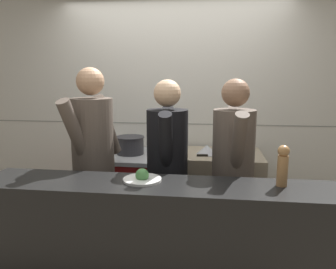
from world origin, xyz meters
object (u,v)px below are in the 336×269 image
(stock_pot, at_px, (130,145))
(chef_sous, at_px, (167,169))
(pepper_mill, at_px, (283,165))
(chef_line, at_px, (233,171))
(plated_dish_main, at_px, (142,178))
(chef_head_cook, at_px, (93,159))
(mixing_bowl_steel, at_px, (207,149))
(oven_range, at_px, (131,193))
(chefs_knife, at_px, (214,156))

(stock_pot, xyz_separation_m, chef_sous, (0.49, -0.70, -0.04))
(pepper_mill, distance_m, chef_line, 0.56)
(plated_dish_main, relative_size, chef_line, 0.16)
(plated_dish_main, relative_size, chef_sous, 0.16)
(stock_pot, distance_m, pepper_mill, 1.74)
(chef_head_cook, xyz_separation_m, chef_sous, (0.65, -0.03, -0.05))
(mixing_bowl_steel, bearing_deg, pepper_mill, -64.73)
(chef_line, bearing_deg, plated_dish_main, -150.18)
(mixing_bowl_steel, xyz_separation_m, chef_head_cook, (-0.97, -0.61, 0.03))
(oven_range, relative_size, plated_dish_main, 3.23)
(oven_range, height_order, chef_head_cook, chef_head_cook)
(stock_pot, relative_size, chef_head_cook, 0.17)
(plated_dish_main, bearing_deg, chef_line, 35.11)
(mixing_bowl_steel, relative_size, chefs_knife, 0.53)
(chef_sous, bearing_deg, pepper_mill, -32.05)
(stock_pot, xyz_separation_m, chef_head_cook, (-0.16, -0.67, 0.01))
(mixing_bowl_steel, height_order, chef_head_cook, chef_head_cook)
(oven_range, distance_m, chef_head_cook, 0.87)
(oven_range, relative_size, stock_pot, 2.87)
(chef_head_cook, bearing_deg, chef_sous, 15.31)
(pepper_mill, distance_m, chef_head_cook, 1.56)
(chefs_knife, relative_size, chef_line, 0.24)
(plated_dish_main, bearing_deg, chef_sous, 75.35)
(oven_range, height_order, chef_line, chef_line)
(mixing_bowl_steel, height_order, pepper_mill, pepper_mill)
(stock_pot, bearing_deg, pepper_mill, -40.63)
(pepper_mill, bearing_deg, chef_head_cook, 162.58)
(stock_pot, distance_m, chef_line, 1.24)
(chef_sous, bearing_deg, chefs_knife, 50.43)
(mixing_bowl_steel, bearing_deg, chef_head_cook, -147.62)
(plated_dish_main, bearing_deg, stock_pot, 107.90)
(oven_range, bearing_deg, chefs_knife, -8.90)
(chefs_knife, xyz_separation_m, chef_sous, (-0.39, -0.55, 0.01))
(mixing_bowl_steel, xyz_separation_m, plated_dish_main, (-0.44, -1.10, 0.03))
(mixing_bowl_steel, height_order, plated_dish_main, plated_dish_main)
(stock_pot, xyz_separation_m, plated_dish_main, (0.37, -1.15, 0.02))
(plated_dish_main, relative_size, chef_head_cook, 0.15)
(mixing_bowl_steel, xyz_separation_m, pepper_mill, (0.51, -1.08, 0.16))
(pepper_mill, xyz_separation_m, chef_sous, (-0.83, 0.43, -0.19))
(oven_range, distance_m, chefs_knife, 1.00)
(mixing_bowl_steel, distance_m, chef_head_cook, 1.15)
(chef_sous, bearing_deg, plated_dish_main, -109.24)
(plated_dish_main, bearing_deg, chefs_knife, 63.31)
(oven_range, relative_size, mixing_bowl_steel, 4.03)
(chefs_knife, height_order, pepper_mill, pepper_mill)
(stock_pot, relative_size, mixing_bowl_steel, 1.40)
(chefs_knife, height_order, chef_sous, chef_sous)
(stock_pot, height_order, mixing_bowl_steel, stock_pot)
(oven_range, distance_m, mixing_bowl_steel, 0.96)
(plated_dish_main, height_order, pepper_mill, pepper_mill)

